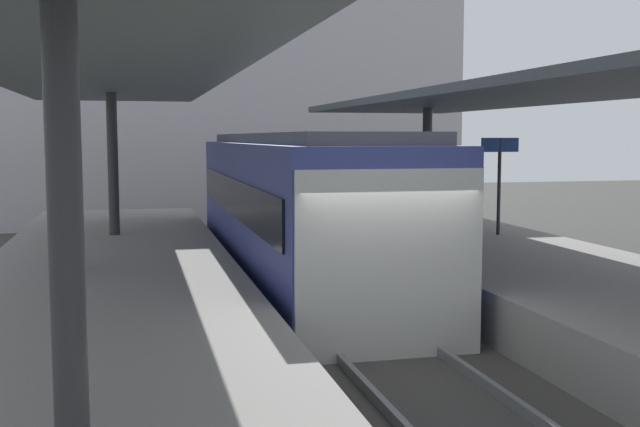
# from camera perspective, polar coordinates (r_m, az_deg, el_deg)

# --- Properties ---
(ground_plane) EXTENTS (80.00, 80.00, 0.00)m
(ground_plane) POSITION_cam_1_polar(r_m,az_deg,el_deg) (11.34, 4.14, -10.84)
(ground_plane) COLOR #383835
(platform_left) EXTENTS (4.40, 28.00, 1.00)m
(platform_left) POSITION_cam_1_polar(r_m,az_deg,el_deg) (10.70, -15.87, -9.26)
(platform_left) COLOR gray
(platform_left) RESTS_ON ground_plane
(platform_right) EXTENTS (4.40, 28.00, 1.00)m
(platform_right) POSITION_cam_1_polar(r_m,az_deg,el_deg) (12.86, 20.62, -6.90)
(platform_right) COLOR gray
(platform_right) RESTS_ON ground_plane
(track_ballast) EXTENTS (3.20, 28.00, 0.20)m
(track_ballast) POSITION_cam_1_polar(r_m,az_deg,el_deg) (11.31, 4.15, -10.35)
(track_ballast) COLOR #423F3D
(track_ballast) RESTS_ON ground_plane
(rail_near_side) EXTENTS (0.08, 28.00, 0.14)m
(rail_near_side) POSITION_cam_1_polar(r_m,az_deg,el_deg) (11.07, 0.55, -9.77)
(rail_near_side) COLOR slate
(rail_near_side) RESTS_ON track_ballast
(rail_far_side) EXTENTS (0.08, 28.00, 0.14)m
(rail_far_side) POSITION_cam_1_polar(r_m,az_deg,el_deg) (11.50, 7.62, -9.24)
(rail_far_side) COLOR slate
(rail_far_side) RESTS_ON track_ballast
(commuter_train) EXTENTS (2.78, 12.11, 3.10)m
(commuter_train) POSITION_cam_1_polar(r_m,az_deg,el_deg) (16.15, -1.66, 0.38)
(commuter_train) COLOR #38428C
(commuter_train) RESTS_ON track_ballast
(canopy_left) EXTENTS (4.18, 21.00, 3.39)m
(canopy_left) POSITION_cam_1_polar(r_m,az_deg,el_deg) (11.80, -16.11, 10.53)
(canopy_left) COLOR #333335
(canopy_left) RESTS_ON platform_left
(canopy_right) EXTENTS (4.18, 21.00, 3.11)m
(canopy_right) POSITION_cam_1_polar(r_m,az_deg,el_deg) (13.77, 17.83, 8.63)
(canopy_right) COLOR #333335
(canopy_right) RESTS_ON platform_right
(platform_sign) EXTENTS (0.90, 0.08, 2.21)m
(platform_sign) POSITION_cam_1_polar(r_m,az_deg,el_deg) (17.91, 13.19, 3.62)
(platform_sign) COLOR #262628
(platform_sign) RESTS_ON platform_right
(passenger_mid_platform) EXTENTS (0.36, 0.36, 1.60)m
(passenger_mid_platform) POSITION_cam_1_polar(r_m,az_deg,el_deg) (13.50, -18.57, -0.53)
(passenger_mid_platform) COLOR navy
(passenger_mid_platform) RESTS_ON platform_left
(station_building_backdrop) EXTENTS (18.00, 6.00, 11.00)m
(station_building_backdrop) POSITION_cam_1_polar(r_m,az_deg,el_deg) (30.60, -7.68, 9.90)
(station_building_backdrop) COLOR #B7B2B7
(station_building_backdrop) RESTS_ON ground_plane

